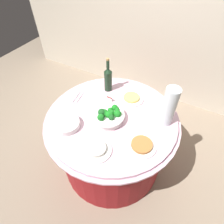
% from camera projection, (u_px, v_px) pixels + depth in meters
% --- Properties ---
extents(ground_plane, '(6.00, 6.00, 0.00)m').
position_uv_depth(ground_plane, '(112.00, 161.00, 2.13)').
color(ground_plane, gray).
extents(buffet_table, '(1.16, 1.16, 0.74)m').
position_uv_depth(buffet_table, '(112.00, 141.00, 1.87)').
color(buffet_table, maroon).
rests_on(buffet_table, ground_plane).
extents(broccoli_bowl, '(0.28, 0.28, 0.11)m').
position_uv_depth(broccoli_bowl, '(108.00, 116.00, 1.55)').
color(broccoli_bowl, white).
rests_on(broccoli_bowl, buffet_table).
extents(plate_stack, '(0.21, 0.21, 0.05)m').
position_uv_depth(plate_stack, '(67.00, 124.00, 1.51)').
color(plate_stack, white).
rests_on(plate_stack, buffet_table).
extents(wine_bottle, '(0.07, 0.07, 0.34)m').
position_uv_depth(wine_bottle, '(108.00, 79.00, 1.76)').
color(wine_bottle, black).
rests_on(wine_bottle, buffet_table).
extents(decorative_fruit_vase, '(0.11, 0.11, 0.34)m').
position_uv_depth(decorative_fruit_vase, '(168.00, 108.00, 1.45)').
color(decorative_fruit_vase, silver).
rests_on(decorative_fruit_vase, buffet_table).
extents(serving_tongs, '(0.07, 0.17, 0.01)m').
position_uv_depth(serving_tongs, '(78.00, 98.00, 1.76)').
color(serving_tongs, silver).
rests_on(serving_tongs, buffet_table).
extents(food_plate_rice, '(0.22, 0.22, 0.04)m').
position_uv_depth(food_plate_rice, '(97.00, 149.00, 1.36)').
color(food_plate_rice, white).
rests_on(food_plate_rice, buffet_table).
extents(food_plate_noodles, '(0.22, 0.22, 0.03)m').
position_uv_depth(food_plate_noodles, '(132.00, 98.00, 1.74)').
color(food_plate_noodles, white).
rests_on(food_plate_noodles, buffet_table).
extents(food_plate_peanuts, '(0.22, 0.22, 0.03)m').
position_uv_depth(food_plate_peanuts, '(142.00, 145.00, 1.38)').
color(food_plate_peanuts, white).
rests_on(food_plate_peanuts, buffet_table).
extents(label_placard_front, '(0.05, 0.01, 0.05)m').
position_uv_depth(label_placard_front, '(109.00, 98.00, 1.72)').
color(label_placard_front, white).
rests_on(label_placard_front, buffet_table).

